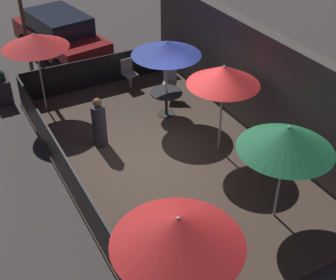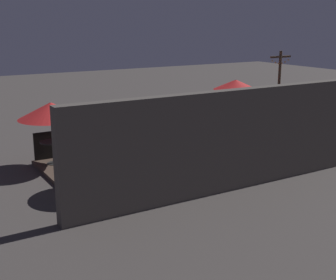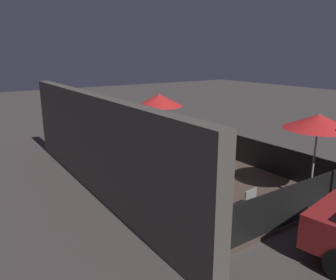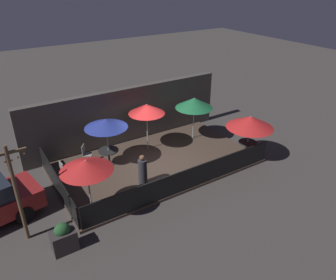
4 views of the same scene
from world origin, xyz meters
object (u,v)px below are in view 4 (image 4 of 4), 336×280
at_px(patio_chair_0, 65,170).
at_px(patio_chair_1, 86,154).
at_px(planter_box, 64,238).
at_px(light_post, 16,189).
at_px(patio_umbrella_2, 86,165).
at_px(patio_umbrella_4, 194,103).
at_px(dining_table_0, 247,145).
at_px(patron_0, 143,171).
at_px(patio_umbrella_0, 250,122).
at_px(patio_umbrella_1, 106,124).
at_px(dining_table_1, 109,153).
at_px(patio_umbrella_3, 147,109).

distance_m(patio_chair_0, patio_chair_1, 1.45).
height_order(planter_box, light_post, light_post).
relative_size(patio_umbrella_2, patio_umbrella_4, 1.03).
bearing_deg(dining_table_0, patron_0, 172.93).
relative_size(patio_umbrella_0, patio_umbrella_4, 0.96).
bearing_deg(patron_0, patio_umbrella_0, 133.68).
bearing_deg(patio_chair_1, patio_umbrella_1, 0.00).
distance_m(dining_table_1, light_post, 5.13).
bearing_deg(patio_umbrella_4, dining_table_0, -71.32).
relative_size(patio_umbrella_3, patron_0, 1.73).
xyz_separation_m(patio_umbrella_3, patio_chair_0, (-4.25, -0.57, -1.62)).
bearing_deg(patio_chair_0, patio_umbrella_4, -3.93).
bearing_deg(patio_umbrella_4, patio_umbrella_1, -179.23).
relative_size(dining_table_1, patio_chair_1, 0.96).
distance_m(patio_chair_1, patron_0, 3.10).
xyz_separation_m(patio_chair_0, planter_box, (-1.18, -3.71, -0.13)).
height_order(patio_umbrella_1, dining_table_1, patio_umbrella_1).
distance_m(patio_umbrella_2, light_post, 2.22).
distance_m(dining_table_0, light_post, 9.96).
bearing_deg(planter_box, patio_umbrella_1, 50.57).
height_order(patio_umbrella_3, dining_table_1, patio_umbrella_3).
distance_m(patio_umbrella_2, dining_table_0, 7.82).
xyz_separation_m(patio_chair_0, light_post, (-2.08, -2.52, 1.36)).
height_order(patio_umbrella_1, patio_umbrella_2, patio_umbrella_2).
bearing_deg(patio_chair_1, planter_box, -84.25).
height_order(patio_umbrella_1, patron_0, patio_umbrella_1).
xyz_separation_m(patio_chair_1, planter_box, (-2.39, -4.50, -0.16)).
relative_size(patio_umbrella_0, dining_table_1, 2.37).
bearing_deg(patio_chair_1, patio_umbrella_4, 28.63).
distance_m(patio_chair_1, light_post, 4.86).
bearing_deg(patio_chair_0, dining_table_0, -24.97).
relative_size(patio_umbrella_1, patio_chair_1, 2.35).
bearing_deg(patio_umbrella_4, patio_umbrella_0, -71.32).
height_order(patio_umbrella_1, patio_chair_0, patio_umbrella_1).
bearing_deg(patron_0, patio_umbrella_1, -115.60).
bearing_deg(light_post, patio_umbrella_4, 17.54).
relative_size(patio_umbrella_2, planter_box, 2.18).
distance_m(patio_umbrella_1, patron_0, 2.67).
bearing_deg(patron_0, dining_table_0, 133.68).
relative_size(dining_table_0, patio_chair_0, 0.95).
height_order(patio_umbrella_3, patron_0, patio_umbrella_3).
bearing_deg(patio_umbrella_0, patio_umbrella_3, 138.10).
bearing_deg(patio_umbrella_2, dining_table_1, 56.64).
distance_m(patio_umbrella_3, dining_table_1, 2.69).
relative_size(patio_umbrella_0, patio_umbrella_3, 0.91).
bearing_deg(patio_umbrella_3, patio_umbrella_0, -41.90).
bearing_deg(planter_box, patron_0, 24.68).
relative_size(patio_umbrella_0, planter_box, 2.03).
xyz_separation_m(patio_umbrella_1, patio_umbrella_4, (4.75, 0.06, -0.05)).
relative_size(patio_chair_1, patron_0, 0.70).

